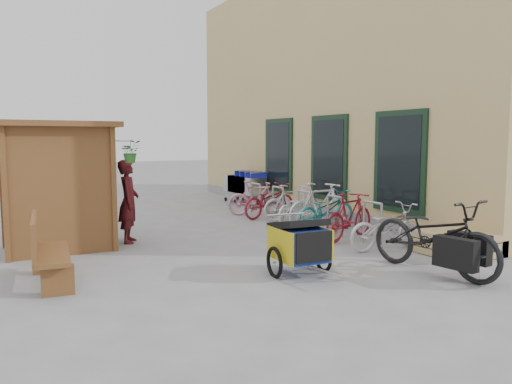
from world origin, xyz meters
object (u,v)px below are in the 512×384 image
bike_0 (387,227)px  bike_1 (349,216)px  bike_5 (292,203)px  kiosk (52,168)px  bench (45,250)px  bike_4 (299,207)px  cargo_bike (435,236)px  bike_2 (326,210)px  shopping_carts (244,184)px  child_trailer (300,242)px  pallet_stack (455,243)px  bike_3 (320,205)px  bike_6 (269,201)px  person_kiosk (129,201)px  bike_7 (256,198)px

bike_0 → bike_1: bearing=3.9°
bike_5 → kiosk: bearing=105.4°
kiosk → bike_5: kiosk is taller
bench → bike_4: bench is taller
cargo_bike → bike_5: 5.37m
bike_1 → bike_2: size_ratio=0.94×
kiosk → bike_1: 5.89m
bike_0 → shopping_carts: bearing=-2.8°
cargo_bike → bike_5: cargo_bike is taller
child_trailer → bike_2: 3.87m
pallet_stack → bike_4: bike_4 is taller
bench → bike_2: 6.33m
bike_1 → bike_5: bearing=-23.3°
bike_0 → bike_3: 2.50m
bike_1 → bike_6: (0.03, 3.34, -0.04)m
bike_1 → bike_4: 2.18m
bike_1 → bike_3: bike_3 is taller
kiosk → child_trailer: (3.10, -3.61, -1.04)m
kiosk → pallet_stack: (6.28, -3.87, -1.34)m
shopping_carts → person_kiosk: (-4.87, -4.37, 0.21)m
bike_5 → bike_7: bearing=21.7°
bench → bike_0: 5.93m
bike_2 → bike_3: bike_3 is taller
pallet_stack → bike_1: bearing=111.8°
shopping_carts → bike_3: bike_3 is taller
bike_5 → person_kiosk: bearing=107.2°
bench → shopping_carts: (6.68, 6.76, 0.12)m
pallet_stack → person_kiosk: bearing=141.2°
shopping_carts → bike_2: bearing=-96.1°
shopping_carts → cargo_bike: bearing=-98.4°
bike_3 → shopping_carts: bearing=-9.8°
person_kiosk → bike_6: bearing=-49.4°
bench → bike_1: bearing=10.3°
bike_3 → bike_5: 1.21m
bench → bike_6: 7.03m
bike_7 → bike_5: bearing=-148.6°
person_kiosk → bike_5: 4.41m
person_kiosk → bike_6: size_ratio=0.96×
bike_0 → bike_4: bearing=-0.1°
kiosk → person_kiosk: size_ratio=1.49×
child_trailer → bike_4: size_ratio=1.01×
pallet_stack → child_trailer: 3.20m
pallet_stack → child_trailer: child_trailer is taller
shopping_carts → bike_6: 3.05m
person_kiosk → bike_2: bearing=-78.9°
bike_2 → bike_6: 2.22m
bench → bike_4: (6.09, 2.63, -0.10)m
bike_4 → bike_6: 1.19m
bike_4 → shopping_carts: bearing=-24.7°
bike_2 → bike_4: size_ratio=1.12×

